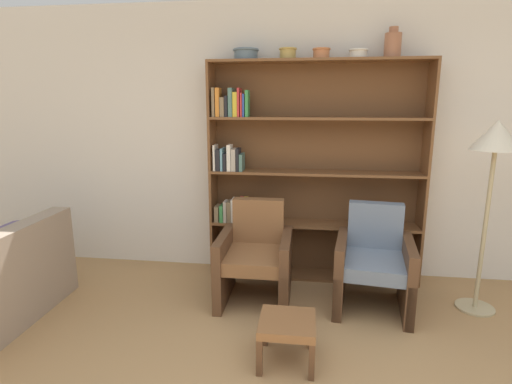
% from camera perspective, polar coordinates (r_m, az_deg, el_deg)
% --- Properties ---
extents(wall_back, '(12.00, 0.06, 2.75)m').
position_cam_1_polar(wall_back, '(4.14, 8.44, 7.00)').
color(wall_back, silver).
rests_on(wall_back, ground).
extents(bookshelf, '(2.09, 0.30, 2.17)m').
position_cam_1_polar(bookshelf, '(4.03, 5.98, 2.31)').
color(bookshelf, brown).
rests_on(bookshelf, ground).
extents(bowl_copper, '(0.25, 0.25, 0.10)m').
position_cam_1_polar(bowl_copper, '(4.01, -1.45, 19.15)').
color(bowl_copper, slate).
rests_on(bowl_copper, bookshelf).
extents(bowl_sage, '(0.17, 0.17, 0.10)m').
position_cam_1_polar(bowl_sage, '(3.97, 4.57, 19.19)').
color(bowl_sage, tan).
rests_on(bowl_sage, bookshelf).
extents(bowl_olive, '(0.17, 0.17, 0.10)m').
position_cam_1_polar(bowl_olive, '(3.96, 9.32, 19.02)').
color(bowl_olive, '#C67547').
rests_on(bowl_olive, bookshelf).
extents(bowl_cream, '(0.18, 0.18, 0.08)m').
position_cam_1_polar(bowl_cream, '(3.98, 14.40, 18.67)').
color(bowl_cream, silver).
rests_on(bowl_cream, bookshelf).
extents(vase_tall, '(0.15, 0.15, 0.27)m').
position_cam_1_polar(vase_tall, '(4.03, 18.95, 19.30)').
color(vase_tall, '#A36647').
rests_on(vase_tall, bookshelf).
extents(armchair_leather, '(0.64, 0.68, 0.89)m').
position_cam_1_polar(armchair_leather, '(3.68, -0.07, -9.28)').
color(armchair_leather, brown).
rests_on(armchair_leather, ground).
extents(armchair_cushioned, '(0.72, 0.76, 0.89)m').
position_cam_1_polar(armchair_cushioned, '(3.70, 16.46, -9.71)').
color(armchair_cushioned, brown).
rests_on(armchair_cushioned, ground).
extents(floor_lamp, '(0.39, 0.39, 1.64)m').
position_cam_1_polar(floor_lamp, '(3.76, 31.01, 5.41)').
color(floor_lamp, tan).
rests_on(floor_lamp, ground).
extents(footstool, '(0.38, 0.38, 0.32)m').
position_cam_1_polar(footstool, '(2.90, 4.48, -18.65)').
color(footstool, brown).
rests_on(footstool, ground).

